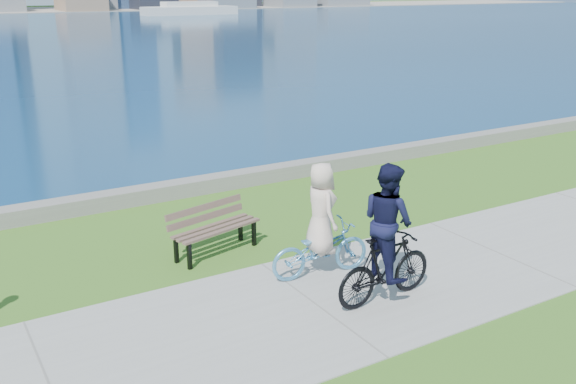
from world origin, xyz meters
TOP-DOWN VIEW (x-y plane):
  - ground at (0.00, 0.00)m, footprint 320.00×320.00m
  - concrete_path at (0.00, 0.00)m, footprint 80.00×3.50m
  - seawall at (0.00, 6.20)m, footprint 90.00×0.50m
  - ferry_far at (37.51, 95.22)m, footprint 15.57×4.45m
  - park_bench at (-0.50, 2.71)m, footprint 1.83×1.01m
  - cyclist_woman at (0.65, 0.86)m, footprint 0.83×1.84m
  - cyclist_man at (1.00, -0.43)m, footprint 0.71×1.85m

SIDE VIEW (x-z plane):
  - ground at x=0.00m, z-range 0.00..0.00m
  - concrete_path at x=0.00m, z-range 0.00..0.02m
  - seawall at x=0.00m, z-range 0.00..0.35m
  - park_bench at x=-0.50m, z-range 0.10..1.00m
  - cyclist_woman at x=0.65m, z-range -0.24..1.74m
  - ferry_far at x=37.51m, z-range -0.18..1.93m
  - cyclist_man at x=1.00m, z-range -0.16..2.07m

